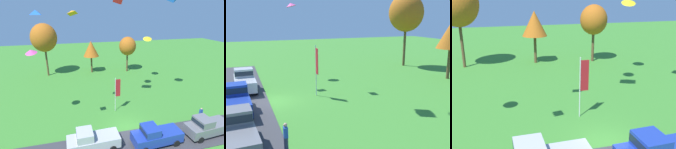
# 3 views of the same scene
# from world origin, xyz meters

# --- Properties ---
(ground_plane) EXTENTS (120.00, 120.00, 0.00)m
(ground_plane) POSITION_xyz_m (0.00, 0.00, 0.00)
(ground_plane) COLOR #3D842D
(pavement_strip) EXTENTS (36.00, 4.40, 0.06)m
(pavement_strip) POSITION_xyz_m (0.00, -2.52, 0.03)
(pavement_strip) COLOR #38383D
(pavement_strip) RESTS_ON ground
(car_pickup_near_entrance) EXTENTS (5.05, 2.15, 2.14)m
(car_pickup_near_entrance) POSITION_xyz_m (-4.50, -2.12, 1.11)
(car_pickup_near_entrance) COLOR #B7B7BC
(car_pickup_near_entrance) RESTS_ON ground
(car_pickup_far_end) EXTENTS (5.07, 2.21, 2.14)m
(car_pickup_far_end) POSITION_xyz_m (1.73, -2.95, 1.11)
(car_pickup_far_end) COLOR #1E389E
(car_pickup_far_end) RESTS_ON ground
(car_pickup_by_flagpole) EXTENTS (5.12, 2.32, 2.14)m
(car_pickup_by_flagpole) POSITION_xyz_m (7.77, -2.95, 1.11)
(car_pickup_by_flagpole) COLOR slate
(car_pickup_by_flagpole) RESTS_ON ground
(person_on_lawn) EXTENTS (0.36, 0.24, 1.71)m
(person_on_lawn) POSITION_xyz_m (9.08, -0.48, 0.88)
(person_on_lawn) COLOR #2D334C
(person_on_lawn) RESTS_ON ground
(tree_center_back) EXTENTS (5.02, 5.02, 10.59)m
(tree_center_back) POSITION_xyz_m (-10.50, 20.93, 7.81)
(tree_center_back) COLOR brown
(tree_center_back) RESTS_ON ground
(tree_left_of_center) EXTENTS (3.26, 3.26, 6.89)m
(tree_left_of_center) POSITION_xyz_m (-1.38, 20.85, 5.21)
(tree_left_of_center) COLOR brown
(tree_left_of_center) RESTS_ON ground
(tree_far_right) EXTENTS (3.62, 3.62, 7.64)m
(tree_far_right) POSITION_xyz_m (6.39, 19.75, 5.61)
(tree_far_right) COLOR brown
(tree_far_right) RESTS_ON ground
(flag_banner) EXTENTS (0.71, 0.08, 4.76)m
(flag_banner) POSITION_xyz_m (-0.25, 4.12, 3.02)
(flag_banner) COLOR silver
(flag_banner) RESTS_ON ground
(kite_diamond_trailing_tail) EXTENTS (1.15, 1.17, 0.37)m
(kite_diamond_trailing_tail) POSITION_xyz_m (-8.17, -0.49, 12.59)
(kite_diamond_trailing_tail) COLOR blue
(kite_diamond_mid_center) EXTENTS (1.26, 1.26, 0.70)m
(kite_diamond_mid_center) POSITION_xyz_m (-5.29, 3.99, 12.58)
(kite_diamond_mid_center) COLOR orange
(kite_delta_low_drifter) EXTENTS (1.89, 1.91, 0.97)m
(kite_delta_low_drifter) POSITION_xyz_m (7.78, 13.08, 8.23)
(kite_delta_low_drifter) COLOR yellow
(kite_delta_over_trees) EXTENTS (1.60, 1.63, 0.68)m
(kite_delta_over_trees) POSITION_xyz_m (-9.81, 3.87, 8.70)
(kite_delta_over_trees) COLOR #EA4C9E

